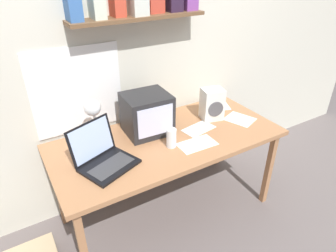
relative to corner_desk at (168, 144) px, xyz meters
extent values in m
plane|color=#695F5F|center=(0.00, 0.00, -0.68)|extent=(12.00, 12.00, 0.00)
cube|color=beige|center=(0.00, 0.45, 0.62)|extent=(5.60, 0.06, 2.60)
cube|color=white|center=(-0.50, 0.42, 0.39)|extent=(0.65, 0.01, 0.63)
cube|color=brown|center=(-0.03, 0.33, 0.86)|extent=(0.98, 0.18, 0.02)
cube|color=#3764A9|center=(-0.46, 0.36, 0.98)|extent=(0.08, 0.14, 0.22)
cube|color=beige|center=(-0.31, 0.36, 0.99)|extent=(0.08, 0.14, 0.23)
cube|color=#BA3F2E|center=(0.11, 0.37, 0.95)|extent=(0.11, 0.11, 0.17)
cube|color=#A97249|center=(0.00, 0.00, 0.04)|extent=(1.70, 0.78, 0.03)
cube|color=#A97249|center=(-0.79, -0.33, -0.33)|extent=(0.04, 0.05, 0.70)
cube|color=#A97249|center=(0.79, -0.33, -0.33)|extent=(0.04, 0.05, 0.70)
cube|color=#A97249|center=(-0.79, 0.33, -0.33)|extent=(0.04, 0.05, 0.70)
cube|color=#A97249|center=(0.79, 0.33, -0.33)|extent=(0.04, 0.05, 0.70)
cube|color=#232326|center=(-0.09, 0.16, 0.21)|extent=(0.34, 0.31, 0.30)
cube|color=silver|center=(-0.09, 0.01, 0.22)|extent=(0.27, 0.02, 0.22)
cube|color=black|center=(-0.50, -0.11, 0.07)|extent=(0.40, 0.35, 0.02)
cube|color=#38383A|center=(-0.49, -0.13, 0.08)|extent=(0.31, 0.23, 0.00)
cube|color=black|center=(-0.55, 0.03, 0.20)|extent=(0.33, 0.17, 0.25)
cube|color=#AAC0EC|center=(-0.55, 0.03, 0.20)|extent=(0.30, 0.16, 0.22)
cylinder|color=white|center=(-0.45, 0.26, 0.07)|extent=(0.11, 0.11, 0.01)
cylinder|color=white|center=(-0.45, 0.26, 0.21)|extent=(0.02, 0.02, 0.27)
sphere|color=white|center=(-0.47, 0.19, 0.34)|extent=(0.11, 0.11, 0.11)
cylinder|color=white|center=(-0.04, -0.11, 0.13)|extent=(0.07, 0.07, 0.14)
cylinder|color=#4CC656|center=(-0.04, -0.11, 0.11)|extent=(0.06, 0.06, 0.10)
cube|color=silver|center=(0.46, 0.08, 0.19)|extent=(0.19, 0.17, 0.26)
cylinder|color=#4C4C51|center=(0.44, 0.01, 0.17)|extent=(0.12, 0.03, 0.13)
cube|color=white|center=(0.27, -0.01, 0.06)|extent=(0.27, 0.18, 0.00)
cube|color=white|center=(0.65, -0.06, 0.06)|extent=(0.25, 0.27, 0.00)
cube|color=white|center=(0.13, -0.18, 0.06)|extent=(0.28, 0.16, 0.00)
cube|color=white|center=(0.62, 0.23, 0.06)|extent=(0.29, 0.25, 0.00)
camera|label=1|loc=(-0.96, -1.60, 1.23)|focal=32.00mm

